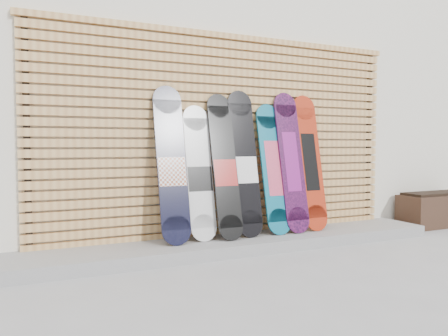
{
  "coord_description": "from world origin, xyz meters",
  "views": [
    {
      "loc": [
        -2.21,
        -3.36,
        1.09
      ],
      "look_at": [
        -0.31,
        0.75,
        0.85
      ],
      "focal_mm": 35.0,
      "sensor_mm": 36.0,
      "label": 1
    }
  ],
  "objects": [
    {
      "name": "concrete_step",
      "position": [
        -0.15,
        0.68,
        0.06
      ],
      "size": [
        4.6,
        0.7,
        0.12
      ],
      "primitive_type": "cube",
      "color": "gray",
      "rests_on": "ground"
    },
    {
      "name": "ground",
      "position": [
        0.0,
        0.0,
        0.0
      ],
      "size": [
        80.0,
        80.0,
        0.0
      ],
      "primitive_type": "plane",
      "color": "#9B9B9E",
      "rests_on": "ground"
    },
    {
      "name": "snowboard_4",
      "position": [
        0.3,
        0.77,
        0.83
      ],
      "size": [
        0.29,
        0.35,
        1.43
      ],
      "color": "#0D6684",
      "rests_on": "concrete_step"
    },
    {
      "name": "snowboard_2",
      "position": [
        -0.3,
        0.75,
        0.87
      ],
      "size": [
        0.27,
        0.39,
        1.52
      ],
      "color": "black",
      "rests_on": "concrete_step"
    },
    {
      "name": "snowboard_5",
      "position": [
        0.53,
        0.76,
        0.9
      ],
      "size": [
        0.29,
        0.37,
        1.57
      ],
      "color": "black",
      "rests_on": "concrete_step"
    },
    {
      "name": "slat_wall",
      "position": [
        -0.15,
        0.97,
        1.21
      ],
      "size": [
        4.26,
        0.08,
        2.29
      ],
      "color": "tan",
      "rests_on": "ground"
    },
    {
      "name": "snowboard_6",
      "position": [
        0.79,
        0.77,
        0.89
      ],
      "size": [
        0.3,
        0.35,
        1.55
      ],
      "color": "#AE2B12",
      "rests_on": "concrete_step"
    },
    {
      "name": "snowboard_1",
      "position": [
        -0.57,
        0.79,
        0.8
      ],
      "size": [
        0.27,
        0.31,
        1.39
      ],
      "color": "silver",
      "rests_on": "concrete_step"
    },
    {
      "name": "snowboard_3",
      "position": [
        -0.05,
        0.77,
        0.89
      ],
      "size": [
        0.29,
        0.34,
        1.57
      ],
      "color": "black",
      "rests_on": "concrete_step"
    },
    {
      "name": "building",
      "position": [
        0.5,
        3.5,
        1.8
      ],
      "size": [
        12.0,
        5.0,
        3.6
      ],
      "primitive_type": "cube",
      "color": "silver",
      "rests_on": "ground"
    },
    {
      "name": "snowboard_0",
      "position": [
        -0.87,
        0.76,
        0.89
      ],
      "size": [
        0.3,
        0.36,
        1.57
      ],
      "color": "black",
      "rests_on": "concrete_step"
    },
    {
      "name": "planter_box",
      "position": [
        2.8,
        0.72,
        0.23
      ],
      "size": [
        1.02,
        0.43,
        0.46
      ],
      "color": "#322016",
      "rests_on": "ground"
    }
  ]
}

